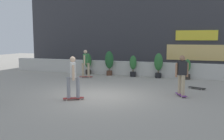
{
  "coord_description": "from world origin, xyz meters",
  "views": [
    {
      "loc": [
        3.87,
        -9.45,
        2.37
      ],
      "look_at": [
        0.0,
        1.5,
        0.9
      ],
      "focal_mm": 39.83,
      "sensor_mm": 36.0,
      "label": 1
    }
  ],
  "objects_px": {
    "skater_far_right": "(73,76)",
    "potted_plant_0": "(88,62)",
    "potted_plant_1": "(109,61)",
    "skateboard_near_camera": "(197,88)",
    "potted_plant_4": "(187,69)",
    "skater_foreground": "(182,74)",
    "skater_by_wall_left": "(86,62)",
    "potted_plant_2": "(133,65)",
    "potted_plant_3": "(158,64)"
  },
  "relations": [
    {
      "from": "skater_far_right",
      "to": "potted_plant_0",
      "type": "bearing_deg",
      "value": 110.23
    },
    {
      "from": "potted_plant_1",
      "to": "skateboard_near_camera",
      "type": "bearing_deg",
      "value": -27.19
    },
    {
      "from": "potted_plant_4",
      "to": "skater_far_right",
      "type": "height_order",
      "value": "skater_far_right"
    },
    {
      "from": "skater_foreground",
      "to": "potted_plant_0",
      "type": "bearing_deg",
      "value": 144.36
    },
    {
      "from": "skater_by_wall_left",
      "to": "potted_plant_1",
      "type": "bearing_deg",
      "value": 53.74
    },
    {
      "from": "potted_plant_4",
      "to": "skater_by_wall_left",
      "type": "distance_m",
      "value": 6.04
    },
    {
      "from": "potted_plant_2",
      "to": "skater_foreground",
      "type": "height_order",
      "value": "skater_foreground"
    },
    {
      "from": "potted_plant_3",
      "to": "potted_plant_4",
      "type": "relative_size",
      "value": 1.26
    },
    {
      "from": "potted_plant_1",
      "to": "potted_plant_2",
      "type": "xyz_separation_m",
      "value": [
        1.59,
        -0.0,
        -0.18
      ]
    },
    {
      "from": "potted_plant_3",
      "to": "skateboard_near_camera",
      "type": "xyz_separation_m",
      "value": [
        2.27,
        -2.79,
        -0.81
      ]
    },
    {
      "from": "potted_plant_3",
      "to": "potted_plant_1",
      "type": "bearing_deg",
      "value": 180.0
    },
    {
      "from": "potted_plant_4",
      "to": "skater_foreground",
      "type": "xyz_separation_m",
      "value": [
        -0.02,
        -4.55,
        0.32
      ]
    },
    {
      "from": "skater_by_wall_left",
      "to": "potted_plant_4",
      "type": "bearing_deg",
      "value": 13.32
    },
    {
      "from": "potted_plant_3",
      "to": "potted_plant_2",
      "type": "bearing_deg",
      "value": -180.0
    },
    {
      "from": "skater_by_wall_left",
      "to": "skateboard_near_camera",
      "type": "relative_size",
      "value": 2.08
    },
    {
      "from": "skater_far_right",
      "to": "skater_foreground",
      "type": "height_order",
      "value": "same"
    },
    {
      "from": "potted_plant_1",
      "to": "potted_plant_3",
      "type": "distance_m",
      "value": 3.17
    },
    {
      "from": "potted_plant_2",
      "to": "potted_plant_4",
      "type": "height_order",
      "value": "potted_plant_2"
    },
    {
      "from": "potted_plant_2",
      "to": "skater_far_right",
      "type": "height_order",
      "value": "skater_far_right"
    },
    {
      "from": "skater_foreground",
      "to": "potted_plant_3",
      "type": "bearing_deg",
      "value": 110.14
    },
    {
      "from": "skateboard_near_camera",
      "to": "skater_by_wall_left",
      "type": "bearing_deg",
      "value": 167.75
    },
    {
      "from": "potted_plant_4",
      "to": "potted_plant_2",
      "type": "bearing_deg",
      "value": -180.0
    },
    {
      "from": "potted_plant_3",
      "to": "skateboard_near_camera",
      "type": "height_order",
      "value": "potted_plant_3"
    },
    {
      "from": "potted_plant_3",
      "to": "skater_foreground",
      "type": "distance_m",
      "value": 4.84
    },
    {
      "from": "skater_far_right",
      "to": "skater_foreground",
      "type": "relative_size",
      "value": 1.0
    },
    {
      "from": "skater_far_right",
      "to": "skateboard_near_camera",
      "type": "bearing_deg",
      "value": 39.88
    },
    {
      "from": "potted_plant_1",
      "to": "skater_by_wall_left",
      "type": "bearing_deg",
      "value": -126.26
    },
    {
      "from": "potted_plant_2",
      "to": "potted_plant_0",
      "type": "bearing_deg",
      "value": 180.0
    },
    {
      "from": "skater_by_wall_left",
      "to": "potted_plant_3",
      "type": "bearing_deg",
      "value": 18.37
    },
    {
      "from": "potted_plant_3",
      "to": "skater_far_right",
      "type": "bearing_deg",
      "value": -108.92
    },
    {
      "from": "potted_plant_0",
      "to": "skater_foreground",
      "type": "height_order",
      "value": "skater_foreground"
    },
    {
      "from": "skateboard_near_camera",
      "to": "potted_plant_0",
      "type": "bearing_deg",
      "value": 158.09
    },
    {
      "from": "potted_plant_2",
      "to": "skater_by_wall_left",
      "type": "height_order",
      "value": "skater_by_wall_left"
    },
    {
      "from": "potted_plant_0",
      "to": "potted_plant_1",
      "type": "relative_size",
      "value": 0.89
    },
    {
      "from": "potted_plant_0",
      "to": "skater_by_wall_left",
      "type": "bearing_deg",
      "value": -70.71
    },
    {
      "from": "potted_plant_2",
      "to": "skater_by_wall_left",
      "type": "distance_m",
      "value": 2.96
    },
    {
      "from": "potted_plant_3",
      "to": "skater_foreground",
      "type": "relative_size",
      "value": 0.88
    },
    {
      "from": "skater_by_wall_left",
      "to": "skater_foreground",
      "type": "bearing_deg",
      "value": -28.32
    },
    {
      "from": "potted_plant_1",
      "to": "potted_plant_3",
      "type": "xyz_separation_m",
      "value": [
        3.17,
        0.0,
        -0.05
      ]
    },
    {
      "from": "potted_plant_0",
      "to": "potted_plant_1",
      "type": "xyz_separation_m",
      "value": [
        1.51,
        0.0,
        0.13
      ]
    },
    {
      "from": "potted_plant_3",
      "to": "skateboard_near_camera",
      "type": "bearing_deg",
      "value": -50.89
    },
    {
      "from": "potted_plant_3",
      "to": "skater_by_wall_left",
      "type": "bearing_deg",
      "value": -161.63
    },
    {
      "from": "potted_plant_2",
      "to": "skateboard_near_camera",
      "type": "bearing_deg",
      "value": -35.96
    },
    {
      "from": "potted_plant_0",
      "to": "potted_plant_3",
      "type": "height_order",
      "value": "potted_plant_3"
    },
    {
      "from": "potted_plant_3",
      "to": "skater_by_wall_left",
      "type": "xyz_separation_m",
      "value": [
        -4.19,
        -1.39,
        0.07
      ]
    },
    {
      "from": "potted_plant_0",
      "to": "skater_far_right",
      "type": "xyz_separation_m",
      "value": [
        2.42,
        -6.57,
        0.14
      ]
    },
    {
      "from": "potted_plant_2",
      "to": "potted_plant_4",
      "type": "bearing_deg",
      "value": 0.0
    },
    {
      "from": "potted_plant_0",
      "to": "potted_plant_3",
      "type": "bearing_deg",
      "value": 0.0
    },
    {
      "from": "potted_plant_3",
      "to": "skater_foreground",
      "type": "height_order",
      "value": "skater_foreground"
    },
    {
      "from": "potted_plant_0",
      "to": "skater_by_wall_left",
      "type": "distance_m",
      "value": 1.48
    }
  ]
}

